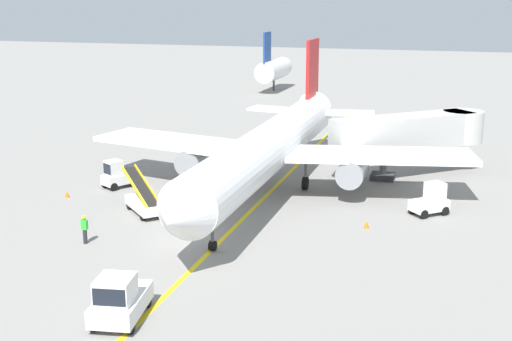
# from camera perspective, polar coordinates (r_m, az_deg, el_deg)

# --- Properties ---
(ground_plane) EXTENTS (300.00, 300.00, 0.00)m
(ground_plane) POSITION_cam_1_polar(r_m,az_deg,el_deg) (39.40, -5.28, -6.00)
(ground_plane) COLOR gray
(taxi_line_yellow) EXTENTS (1.57, 79.99, 0.01)m
(taxi_line_yellow) POSITION_cam_1_polar(r_m,az_deg,el_deg) (43.34, -1.04, -4.01)
(taxi_line_yellow) COLOR yellow
(taxi_line_yellow) RESTS_ON ground
(airliner) EXTENTS (28.61, 35.25, 10.10)m
(airliner) POSITION_cam_1_polar(r_m,az_deg,el_deg) (48.09, 1.28, 2.06)
(airliner) COLOR white
(airliner) RESTS_ON ground
(jet_bridge) EXTENTS (11.14, 10.42, 4.85)m
(jet_bridge) POSITION_cam_1_polar(r_m,az_deg,el_deg) (54.26, 13.48, 3.22)
(jet_bridge) COLOR beige
(jet_bridge) RESTS_ON ground
(pushback_tug) EXTENTS (2.51, 3.88, 2.20)m
(pushback_tug) POSITION_cam_1_polar(r_m,az_deg,el_deg) (30.42, -11.41, -10.58)
(pushback_tug) COLOR silver
(pushback_tug) RESTS_ON ground
(baggage_tug_near_wing) EXTENTS (2.30, 2.73, 2.10)m
(baggage_tug_near_wing) POSITION_cam_1_polar(r_m,az_deg,el_deg) (50.94, -11.57, -0.41)
(baggage_tug_near_wing) COLOR silver
(baggage_tug_near_wing) RESTS_ON ground
(baggage_tug_by_cargo_door) EXTENTS (2.65, 2.58, 2.10)m
(baggage_tug_by_cargo_door) POSITION_cam_1_polar(r_m,az_deg,el_deg) (45.24, 14.49, -2.46)
(baggage_tug_by_cargo_door) COLOR silver
(baggage_tug_by_cargo_door) RESTS_ON ground
(belt_loader_forward_hold) EXTENTS (4.48, 4.36, 2.59)m
(belt_loader_forward_hold) POSITION_cam_1_polar(r_m,az_deg,el_deg) (44.75, -9.37, -2.57)
(belt_loader_forward_hold) COLOR silver
(belt_loader_forward_hold) RESTS_ON ground
(ground_crew_marshaller) EXTENTS (0.36, 0.24, 1.70)m
(ground_crew_marshaller) POSITION_cam_1_polar(r_m,az_deg,el_deg) (39.93, -14.19, -4.73)
(ground_crew_marshaller) COLOR #26262D
(ground_crew_marshaller) RESTS_ON ground
(safety_cone_nose_left) EXTENTS (0.36, 0.36, 0.44)m
(safety_cone_nose_left) POSITION_cam_1_polar(r_m,az_deg,el_deg) (49.52, -15.58, -1.93)
(safety_cone_nose_left) COLOR orange
(safety_cone_nose_left) RESTS_ON ground
(safety_cone_nose_right) EXTENTS (0.36, 0.36, 0.44)m
(safety_cone_nose_right) POSITION_cam_1_polar(r_m,az_deg,el_deg) (42.00, 9.27, -4.50)
(safety_cone_nose_right) COLOR orange
(safety_cone_nose_right) RESTS_ON ground
(distant_aircraft_far_left) EXTENTS (3.00, 10.10, 8.80)m
(distant_aircraft_far_left) POSITION_cam_1_polar(r_m,az_deg,el_deg) (102.09, 1.49, 8.52)
(distant_aircraft_far_left) COLOR silver
(distant_aircraft_far_left) RESTS_ON ground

